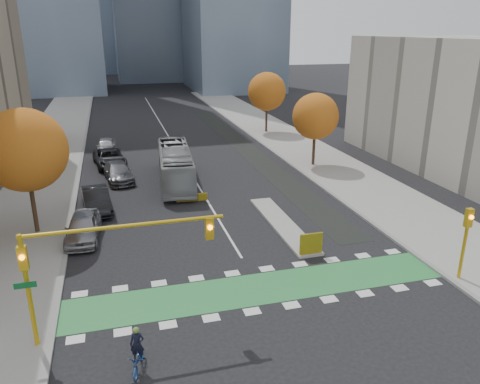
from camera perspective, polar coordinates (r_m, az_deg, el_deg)
ground at (r=23.55m, az=3.60°, el=-13.46°), size 300.00×300.00×0.00m
sidewalk_west at (r=41.26m, az=-24.17°, el=-0.31°), size 7.00×120.00×0.15m
sidewalk_east at (r=45.40m, az=11.62°, el=2.71°), size 7.00×120.00×0.15m
curb_west at (r=40.82m, az=-19.34°, el=0.12°), size 0.30×120.00×0.16m
curb_east at (r=43.96m, az=7.54°, el=2.40°), size 0.30×120.00×0.16m
bike_crossing at (r=24.75m, az=2.45°, el=-11.64°), size 20.00×3.00×0.01m
centre_line at (r=60.40m, az=-8.82°, el=6.91°), size 0.15×70.00×0.01m
bike_lane_paint at (r=52.25m, az=0.77°, el=5.20°), size 2.50×50.00×0.01m
median_island at (r=32.23m, az=5.18°, el=-3.89°), size 1.60×10.00×0.16m
hazard_board at (r=27.90m, az=8.66°, el=-6.25°), size 1.40×0.12×1.30m
tree_west at (r=31.94m, az=-24.74°, el=4.65°), size 5.20×5.20×8.22m
tree_east_near at (r=45.42m, az=9.18°, el=9.08°), size 4.40×4.40×7.08m
tree_east_far at (r=60.28m, az=3.30°, el=12.13°), size 4.80×4.80×7.65m
traffic_signal_west at (r=20.17m, az=-17.66°, el=-7.20°), size 8.53×0.56×5.20m
traffic_signal_east at (r=26.89m, az=25.86°, el=-4.56°), size 0.35×0.43×4.10m
cyclist at (r=19.71m, az=-12.31°, el=-18.95°), size 1.03×1.82×1.99m
bus at (r=40.85m, az=-7.88°, el=3.26°), size 3.58×11.48×3.15m
parked_car_a at (r=31.28m, az=-18.58°, el=-4.09°), size 2.38×5.09×1.69m
parked_car_b at (r=35.90m, az=-17.13°, el=-0.91°), size 2.43×5.35×1.70m
parked_car_c at (r=42.55m, az=-14.61°, el=2.35°), size 2.83×5.62×1.56m
parked_car_d at (r=47.36m, az=-15.62°, el=4.00°), size 3.46×6.16×1.63m
parked_car_e at (r=52.22m, az=-16.00°, el=5.38°), size 2.36×5.03×1.66m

